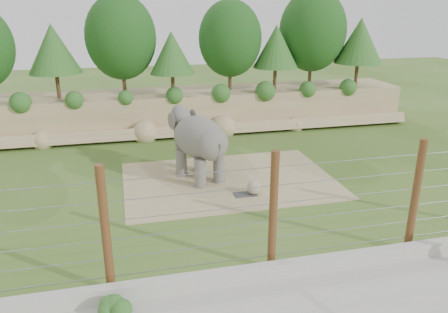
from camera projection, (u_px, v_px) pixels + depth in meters
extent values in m
plane|color=#3D5C1B|center=(235.00, 208.00, 18.21)|extent=(90.00, 90.00, 0.00)
cube|color=#998161|center=(186.00, 109.00, 29.72)|extent=(30.00, 4.00, 2.50)
cube|color=#998161|center=(192.00, 131.00, 27.91)|extent=(30.00, 1.37, 1.07)
cylinder|color=#3F2B19|center=(58.00, 86.00, 26.83)|extent=(0.24, 0.24, 1.58)
sphere|color=#104312|center=(53.00, 50.00, 26.12)|extent=(3.60, 3.60, 3.60)
cylinder|color=#3F2B19|center=(124.00, 79.00, 28.11)|extent=(0.24, 0.24, 1.92)
sphere|color=#104312|center=(121.00, 37.00, 27.24)|extent=(4.40, 4.40, 4.40)
cylinder|color=#3F2B19|center=(173.00, 84.00, 27.75)|extent=(0.24, 0.24, 1.40)
sphere|color=#104312|center=(172.00, 54.00, 27.12)|extent=(3.20, 3.20, 3.20)
cylinder|color=#3F2B19|center=(230.00, 76.00, 29.48)|extent=(0.24, 0.24, 1.82)
sphere|color=#104312|center=(230.00, 39.00, 28.66)|extent=(4.16, 4.16, 4.16)
cylinder|color=#3F2B19|center=(275.00, 78.00, 29.64)|extent=(0.24, 0.24, 1.50)
sphere|color=#104312|center=(276.00, 48.00, 28.96)|extent=(3.44, 3.44, 3.44)
cylinder|color=#3F2B19|center=(310.00, 71.00, 31.13)|extent=(0.24, 0.24, 2.03)
sphere|color=#104312|center=(313.00, 31.00, 30.22)|extent=(4.64, 4.64, 4.64)
cylinder|color=#3F2B19|center=(356.00, 75.00, 30.75)|extent=(0.24, 0.24, 1.64)
sphere|color=#104312|center=(360.00, 42.00, 30.01)|extent=(3.76, 3.76, 3.76)
cube|color=tan|center=(229.00, 180.00, 21.07)|extent=(10.00, 7.00, 0.02)
cube|color=#262628|center=(245.00, 194.00, 19.44)|extent=(1.00, 0.60, 0.03)
sphere|color=gray|center=(254.00, 188.00, 19.40)|extent=(0.63, 0.63, 0.63)
cube|color=#B1AEA5|center=(276.00, 270.00, 13.54)|extent=(26.00, 0.35, 0.50)
cylinder|color=#502D15|center=(106.00, 231.00, 12.32)|extent=(0.26, 0.26, 4.00)
cylinder|color=#502D15|center=(273.00, 212.00, 13.42)|extent=(0.26, 0.26, 4.00)
cylinder|color=#502D15|center=(415.00, 197.00, 14.52)|extent=(0.26, 0.26, 4.00)
cylinder|color=gray|center=(271.00, 255.00, 13.92)|extent=(20.00, 0.02, 0.02)
cylinder|color=gray|center=(272.00, 238.00, 13.72)|extent=(20.00, 0.02, 0.02)
cylinder|color=gray|center=(273.00, 221.00, 13.52)|extent=(20.00, 0.02, 0.02)
cylinder|color=gray|center=(274.00, 204.00, 13.32)|extent=(20.00, 0.02, 0.02)
cylinder|color=gray|center=(274.00, 185.00, 13.12)|extent=(20.00, 0.02, 0.02)
cylinder|color=gray|center=(275.00, 167.00, 12.92)|extent=(20.00, 0.02, 0.02)
sphere|color=#266220|center=(114.00, 308.00, 11.70)|extent=(0.70, 0.70, 0.70)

